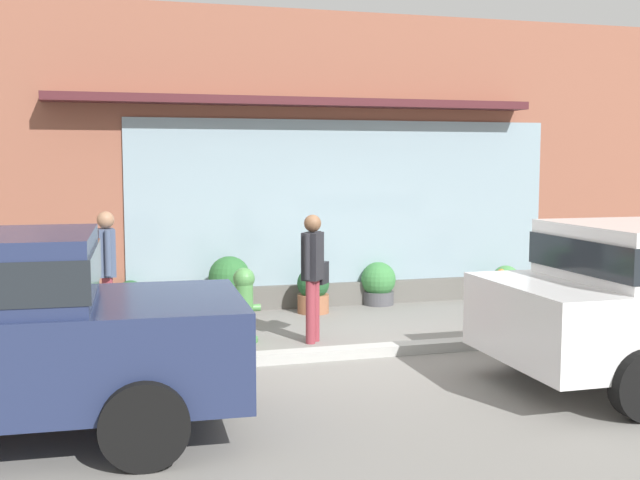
{
  "coord_description": "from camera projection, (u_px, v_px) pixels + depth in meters",
  "views": [
    {
      "loc": [
        -3.02,
        -8.67,
        2.28
      ],
      "look_at": [
        -0.17,
        1.2,
        1.23
      ],
      "focal_mm": 44.08,
      "sensor_mm": 36.0,
      "label": 1
    }
  ],
  "objects": [
    {
      "name": "fire_hydrant",
      "position": [
        244.0,
        304.0,
        9.82
      ],
      "size": [
        0.41,
        0.37,
        0.94
      ],
      "color": "#4C8C47",
      "rests_on": "ground_plane"
    },
    {
      "name": "potted_plant_window_center",
      "position": [
        506.0,
        283.0,
        12.61
      ],
      "size": [
        0.44,
        0.44,
        0.59
      ],
      "color": "#33473D",
      "rests_on": "ground_plane"
    },
    {
      "name": "pedestrian_passerby",
      "position": [
        107.0,
        264.0,
        9.97
      ],
      "size": [
        0.23,
        0.49,
        1.64
      ],
      "rotation": [
        0.0,
        0.0,
        1.66
      ],
      "color": "#8E333D",
      "rests_on": "ground_plane"
    },
    {
      "name": "storefront",
      "position": [
        296.0,
        163.0,
        12.17
      ],
      "size": [
        14.0,
        0.81,
        4.55
      ],
      "color": "#935642",
      "rests_on": "ground_plane"
    },
    {
      "name": "potted_plant_near_hydrant",
      "position": [
        230.0,
        285.0,
        11.36
      ],
      "size": [
        0.61,
        0.61,
        0.9
      ],
      "color": "#9E6042",
      "rests_on": "ground_plane"
    },
    {
      "name": "curb_strip",
      "position": [
        367.0,
        351.0,
        9.16
      ],
      "size": [
        14.0,
        0.24,
        0.12
      ],
      "primitive_type": "cube",
      "color": "#B2B2AD",
      "rests_on": "ground_plane"
    },
    {
      "name": "ground_plane",
      "position": [
        362.0,
        352.0,
        9.35
      ],
      "size": [
        60.0,
        60.0,
        0.0
      ],
      "primitive_type": "plane",
      "color": "gray"
    },
    {
      "name": "potted_plant_trailing_edge",
      "position": [
        378.0,
        283.0,
        12.4
      ],
      "size": [
        0.55,
        0.55,
        0.68
      ],
      "color": "#4C4C51",
      "rests_on": "ground_plane"
    },
    {
      "name": "potted_plant_corner_tall",
      "position": [
        588.0,
        279.0,
        13.11
      ],
      "size": [
        0.51,
        0.51,
        0.63
      ],
      "color": "#B7B2A3",
      "rests_on": "ground_plane"
    },
    {
      "name": "pedestrian_with_handbag",
      "position": [
        313.0,
        269.0,
        9.78
      ],
      "size": [
        0.46,
        0.53,
        1.61
      ],
      "rotation": [
        0.0,
        0.0,
        0.92
      ],
      "color": "#8E333D",
      "rests_on": "ground_plane"
    },
    {
      "name": "potted_plant_low_front",
      "position": [
        313.0,
        290.0,
        11.73
      ],
      "size": [
        0.48,
        0.48,
        0.69
      ],
      "color": "#9E6042",
      "rests_on": "ground_plane"
    },
    {
      "name": "potted_plant_by_entrance",
      "position": [
        131.0,
        297.0,
        11.36
      ],
      "size": [
        0.38,
        0.38,
        0.55
      ],
      "color": "#33473D",
      "rests_on": "ground_plane"
    }
  ]
}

